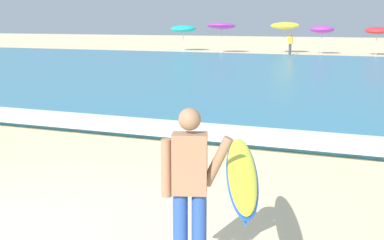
{
  "coord_description": "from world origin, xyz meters",
  "views": [
    {
      "loc": [
        4.16,
        -5.0,
        2.55
      ],
      "look_at": [
        1.27,
        2.05,
        1.1
      ],
      "focal_mm": 48.91,
      "sensor_mm": 36.0,
      "label": 1
    }
  ],
  "objects_px": {
    "surfer_with_board": "(213,179)",
    "beach_umbrella_3": "(322,29)",
    "beach_umbrella_0": "(183,29)",
    "beachgoer_near_row_mid": "(290,44)",
    "beach_umbrella_2": "(285,26)",
    "beach_umbrella_1": "(221,26)",
    "beach_umbrella_4": "(377,30)"
  },
  "relations": [
    {
      "from": "surfer_with_board",
      "to": "beach_umbrella_1",
      "type": "xyz_separation_m",
      "value": [
        -12.16,
        35.29,
        1.12
      ]
    },
    {
      "from": "surfer_with_board",
      "to": "beach_umbrella_4",
      "type": "bearing_deg",
      "value": 90.72
    },
    {
      "from": "beach_umbrella_1",
      "to": "beachgoer_near_row_mid",
      "type": "height_order",
      "value": "beach_umbrella_1"
    },
    {
      "from": "beach_umbrella_1",
      "to": "beach_umbrella_2",
      "type": "xyz_separation_m",
      "value": [
        4.77,
        1.54,
        0.02
      ]
    },
    {
      "from": "beach_umbrella_2",
      "to": "beach_umbrella_3",
      "type": "xyz_separation_m",
      "value": [
        2.95,
        -0.42,
        -0.28
      ]
    },
    {
      "from": "beach_umbrella_1",
      "to": "beach_umbrella_2",
      "type": "distance_m",
      "value": 5.01
    },
    {
      "from": "beach_umbrella_2",
      "to": "beachgoer_near_row_mid",
      "type": "xyz_separation_m",
      "value": [
        0.84,
        -1.81,
        -1.33
      ]
    },
    {
      "from": "surfer_with_board",
      "to": "beach_umbrella_1",
      "type": "relative_size",
      "value": 0.93
    },
    {
      "from": "surfer_with_board",
      "to": "beach_umbrella_3",
      "type": "height_order",
      "value": "beach_umbrella_3"
    },
    {
      "from": "beach_umbrella_2",
      "to": "beachgoer_near_row_mid",
      "type": "bearing_deg",
      "value": -65.19
    },
    {
      "from": "beach_umbrella_1",
      "to": "beach_umbrella_3",
      "type": "distance_m",
      "value": 7.8
    },
    {
      "from": "beach_umbrella_0",
      "to": "beach_umbrella_2",
      "type": "bearing_deg",
      "value": -0.17
    },
    {
      "from": "beach_umbrella_4",
      "to": "beachgoer_near_row_mid",
      "type": "relative_size",
      "value": 1.37
    },
    {
      "from": "beach_umbrella_1",
      "to": "surfer_with_board",
      "type": "bearing_deg",
      "value": -70.98
    },
    {
      "from": "surfer_with_board",
      "to": "beach_umbrella_0",
      "type": "relative_size",
      "value": 1.04
    },
    {
      "from": "surfer_with_board",
      "to": "beach_umbrella_3",
      "type": "relative_size",
      "value": 1.05
    },
    {
      "from": "surfer_with_board",
      "to": "beach_umbrella_2",
      "type": "relative_size",
      "value": 0.92
    },
    {
      "from": "beach_umbrella_2",
      "to": "beach_umbrella_3",
      "type": "bearing_deg",
      "value": -8.15
    },
    {
      "from": "beachgoer_near_row_mid",
      "to": "beach_umbrella_3",
      "type": "bearing_deg",
      "value": 33.31
    },
    {
      "from": "beach_umbrella_0",
      "to": "beach_umbrella_4",
      "type": "height_order",
      "value": "beach_umbrella_0"
    },
    {
      "from": "surfer_with_board",
      "to": "beach_umbrella_3",
      "type": "xyz_separation_m",
      "value": [
        -4.45,
        36.41,
        0.87
      ]
    },
    {
      "from": "surfer_with_board",
      "to": "beach_umbrella_0",
      "type": "xyz_separation_m",
      "value": [
        -16.14,
        36.86,
        0.84
      ]
    },
    {
      "from": "beach_umbrella_4",
      "to": "surfer_with_board",
      "type": "bearing_deg",
      "value": -89.28
    },
    {
      "from": "beachgoer_near_row_mid",
      "to": "beach_umbrella_2",
      "type": "bearing_deg",
      "value": 114.81
    },
    {
      "from": "beach_umbrella_3",
      "to": "beach_umbrella_4",
      "type": "relative_size",
      "value": 1.01
    },
    {
      "from": "beach_umbrella_3",
      "to": "beach_umbrella_4",
      "type": "xyz_separation_m",
      "value": [
        3.99,
        -0.02,
        -0.05
      ]
    },
    {
      "from": "surfer_with_board",
      "to": "beachgoer_near_row_mid",
      "type": "distance_m",
      "value": 35.63
    },
    {
      "from": "beach_umbrella_2",
      "to": "beach_umbrella_0",
      "type": "bearing_deg",
      "value": 179.83
    },
    {
      "from": "beach_umbrella_1",
      "to": "beach_umbrella_2",
      "type": "height_order",
      "value": "beach_umbrella_2"
    },
    {
      "from": "beachgoer_near_row_mid",
      "to": "surfer_with_board",
      "type": "bearing_deg",
      "value": -79.4
    },
    {
      "from": "beach_umbrella_0",
      "to": "beachgoer_near_row_mid",
      "type": "relative_size",
      "value": 1.41
    },
    {
      "from": "beach_umbrella_0",
      "to": "beachgoer_near_row_mid",
      "type": "distance_m",
      "value": 9.81
    }
  ]
}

